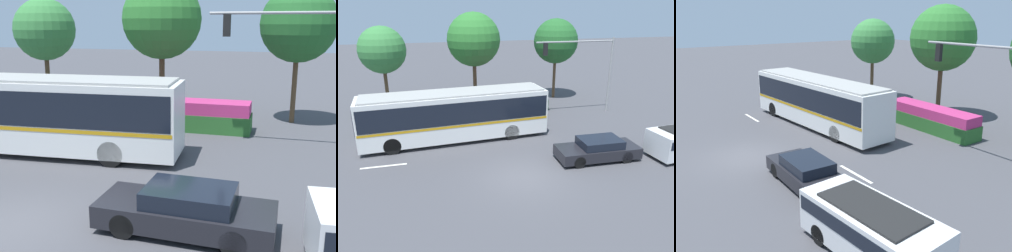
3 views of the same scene
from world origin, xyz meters
TOP-DOWN VIEW (x-y plane):
  - ground_plane at (0.00, 0.00)m, footprint 140.00×140.00m
  - city_bus at (-2.70, 5.93)m, footprint 11.79×3.27m
  - sedan_foreground at (4.61, 0.96)m, footprint 4.61×1.93m
  - traffic_light_pole at (8.14, 9.05)m, footprint 6.35×0.24m
  - flowering_hedge at (2.22, 11.34)m, footprint 6.48×1.54m
  - street_tree_left at (-7.42, 14.35)m, footprint 3.75×3.75m
  - street_tree_centre at (-0.00, 14.51)m, footprint 4.53×4.53m
  - street_tree_right at (7.42, 14.30)m, footprint 3.95×3.95m
  - lane_stripe_near at (4.95, 3.34)m, footprint 2.40×0.16m

SIDE VIEW (x-z plane):
  - ground_plane at x=0.00m, z-range 0.00..0.00m
  - lane_stripe_near at x=4.95m, z-range 0.00..0.01m
  - sedan_foreground at x=4.61m, z-range -0.02..1.21m
  - flowering_hedge at x=2.22m, z-range -0.01..1.48m
  - city_bus at x=-2.70m, z-range 0.22..3.37m
  - traffic_light_pole at x=8.14m, z-range 1.11..7.01m
  - street_tree_left at x=-7.42m, z-range 1.48..8.21m
  - street_tree_right at x=7.42m, z-range 1.60..8.77m
  - street_tree_centre at x=0.00m, z-range 1.59..9.34m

